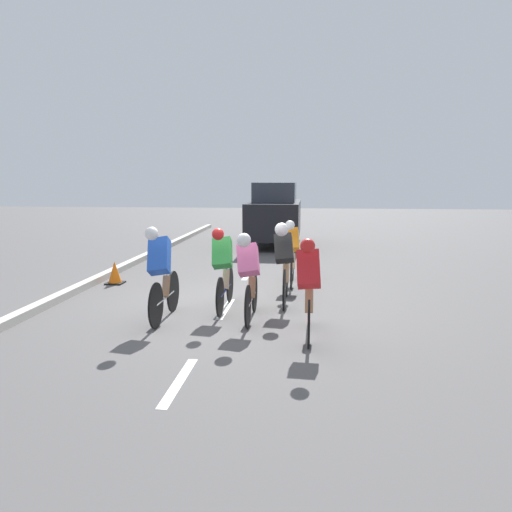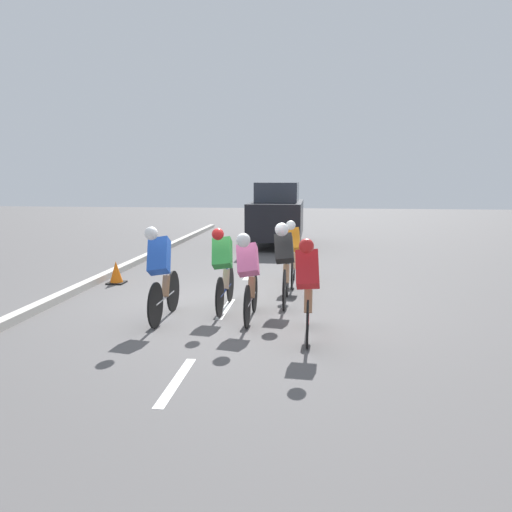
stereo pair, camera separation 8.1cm
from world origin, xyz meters
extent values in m
plane|color=#565454|center=(0.00, 0.00, 0.00)|extent=(60.00, 60.00, 0.00)
cube|color=white|center=(0.00, 3.37, 0.00)|extent=(0.12, 1.40, 0.01)
cube|color=white|center=(0.00, 0.17, 0.00)|extent=(0.12, 1.40, 0.01)
cube|color=white|center=(0.00, -3.03, 0.00)|extent=(0.12, 1.40, 0.01)
cube|color=beige|center=(3.20, 0.17, 0.07)|extent=(0.20, 29.05, 0.14)
cylinder|color=black|center=(-1.09, -2.51, 0.32)|extent=(0.03, 0.64, 0.64)
cylinder|color=black|center=(-1.09, -1.52, 0.32)|extent=(0.03, 0.64, 0.64)
cylinder|color=#B7B7BC|center=(-1.09, -2.01, 0.32)|extent=(0.04, 0.99, 0.04)
cylinder|color=#B7B7BC|center=(-1.09, -2.19, 0.53)|extent=(0.04, 0.04, 0.42)
cylinder|color=white|center=(-1.09, -2.06, 0.42)|extent=(0.07, 0.07, 0.16)
cylinder|color=#DBAD84|center=(-1.09, -2.09, 0.50)|extent=(0.12, 0.23, 0.36)
cube|color=orange|center=(-1.07, -1.91, 0.98)|extent=(0.37, 0.44, 0.54)
sphere|color=white|center=(-1.05, -1.69, 1.31)|extent=(0.20, 0.20, 0.20)
cylinder|color=black|center=(0.01, -0.36, 0.33)|extent=(0.03, 0.66, 0.66)
cylinder|color=black|center=(0.01, 0.68, 0.33)|extent=(0.03, 0.66, 0.66)
cylinder|color=navy|center=(0.01, 0.16, 0.33)|extent=(0.04, 1.04, 0.04)
cylinder|color=navy|center=(0.01, -0.02, 0.54)|extent=(0.04, 0.04, 0.42)
cylinder|color=white|center=(0.01, 0.11, 0.43)|extent=(0.07, 0.07, 0.16)
cylinder|color=beige|center=(0.01, 0.08, 0.51)|extent=(0.12, 0.23, 0.36)
cube|color=green|center=(0.04, 0.26, 1.01)|extent=(0.38, 0.46, 0.57)
sphere|color=red|center=(0.07, 0.48, 1.36)|extent=(0.20, 0.20, 0.20)
cylinder|color=black|center=(-0.52, 0.28, 0.33)|extent=(0.03, 0.66, 0.66)
cylinder|color=black|center=(-0.52, 1.25, 0.33)|extent=(0.03, 0.66, 0.66)
cylinder|color=#B7B7BC|center=(-0.52, 0.76, 0.33)|extent=(0.04, 0.97, 0.04)
cylinder|color=#B7B7BC|center=(-0.52, 0.59, 0.54)|extent=(0.04, 0.04, 0.42)
cylinder|color=green|center=(-0.52, 0.71, 0.43)|extent=(0.07, 0.07, 0.16)
cylinder|color=#9E704C|center=(-0.52, 0.69, 0.51)|extent=(0.12, 0.23, 0.36)
cube|color=pink|center=(-0.49, 0.86, 0.99)|extent=(0.40, 0.45, 0.56)
sphere|color=white|center=(-0.45, 1.08, 1.33)|extent=(0.22, 0.22, 0.22)
cylinder|color=black|center=(-1.03, -0.86, 0.36)|extent=(0.03, 0.71, 0.71)
cylinder|color=black|center=(-1.03, 0.13, 0.36)|extent=(0.03, 0.71, 0.71)
cylinder|color=black|center=(-1.03, -0.36, 0.36)|extent=(0.04, 0.99, 0.04)
cylinder|color=black|center=(-1.03, -0.53, 0.57)|extent=(0.04, 0.04, 0.42)
cylinder|color=white|center=(-1.03, -0.41, 0.46)|extent=(0.07, 0.07, 0.16)
cylinder|color=tan|center=(-1.03, -0.44, 0.54)|extent=(0.12, 0.23, 0.36)
cube|color=black|center=(-1.00, -0.26, 1.03)|extent=(0.39, 0.46, 0.57)
sphere|color=white|center=(-0.96, -0.04, 1.39)|extent=(0.24, 0.24, 0.24)
cylinder|color=black|center=(-1.45, 1.10, 0.33)|extent=(0.03, 0.66, 0.66)
cylinder|color=black|center=(-1.45, 2.06, 0.33)|extent=(0.03, 0.66, 0.66)
cylinder|color=red|center=(-1.45, 1.58, 0.33)|extent=(0.04, 0.96, 0.04)
cylinder|color=red|center=(-1.45, 1.41, 0.54)|extent=(0.04, 0.04, 0.42)
cylinder|color=green|center=(-1.45, 1.53, 0.43)|extent=(0.07, 0.07, 0.16)
cylinder|color=#9E704C|center=(-1.45, 1.51, 0.51)|extent=(0.12, 0.23, 0.36)
cube|color=red|center=(-1.44, 1.68, 1.01)|extent=(0.35, 0.47, 0.57)
sphere|color=red|center=(-1.42, 1.90, 1.37)|extent=(0.21, 0.21, 0.21)
cylinder|color=black|center=(0.87, 0.43, 0.35)|extent=(0.03, 0.71, 0.71)
cylinder|color=black|center=(0.87, 1.41, 0.35)|extent=(0.03, 0.71, 0.71)
cylinder|color=#B7B7BC|center=(0.87, 0.92, 0.35)|extent=(0.04, 0.97, 0.04)
cylinder|color=#B7B7BC|center=(0.87, 0.75, 0.56)|extent=(0.04, 0.04, 0.42)
cylinder|color=green|center=(0.87, 0.87, 0.45)|extent=(0.07, 0.07, 0.16)
cylinder|color=#9E704C|center=(0.87, 0.85, 0.53)|extent=(0.12, 0.23, 0.36)
cube|color=blue|center=(0.91, 1.02, 1.06)|extent=(0.40, 0.50, 0.63)
sphere|color=white|center=(0.96, 1.24, 1.44)|extent=(0.21, 0.21, 0.21)
cylinder|color=black|center=(-0.95, -7.15, 0.32)|extent=(0.14, 0.64, 0.64)
cylinder|color=black|center=(0.41, -7.15, 0.32)|extent=(0.14, 0.64, 0.64)
cylinder|color=black|center=(-0.95, -9.56, 0.32)|extent=(0.14, 0.64, 0.64)
cylinder|color=black|center=(0.41, -9.56, 0.32)|extent=(0.14, 0.64, 0.64)
cube|color=black|center=(-0.27, -8.35, 0.91)|extent=(1.70, 3.89, 1.17)
cube|color=#2D333D|center=(-0.27, -8.55, 1.81)|extent=(1.39, 2.14, 0.64)
cube|color=black|center=(2.75, -1.67, 0.01)|extent=(0.36, 0.36, 0.03)
cone|color=orange|center=(2.75, -1.67, 0.26)|extent=(0.28, 0.28, 0.46)
camera|label=1|loc=(-1.43, 8.60, 2.27)|focal=35.00mm
camera|label=2|loc=(-1.51, 8.59, 2.27)|focal=35.00mm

